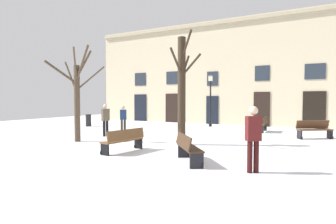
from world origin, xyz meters
TOP-DOWN VIEW (x-y plane):
  - ground_plane at (0.00, 0.00)m, footprint 35.37×35.37m
  - building_facade at (-0.00, 9.88)m, footprint 22.11×0.60m
  - tree_center at (2.10, -0.67)m, footprint 1.05×1.69m
  - tree_foreground at (-2.54, -2.16)m, footprint 2.23×2.15m
  - streetlamp at (0.33, 7.64)m, footprint 0.30×0.30m
  - litter_bin at (-7.43, 3.56)m, footprint 0.42×0.42m
  - bench_near_lamp at (4.28, 5.98)m, footprint 0.52×1.59m
  - bench_back_to_back_right at (3.79, -3.70)m, footprint 1.44×1.62m
  - bench_by_litter_bin at (7.04, 4.18)m, footprint 1.69×1.37m
  - bench_back_to_back_left at (0.94, -3.21)m, footprint 0.70×1.91m
  - person_by_shop_door at (5.81, -3.96)m, footprint 0.44×0.40m
  - person_strolling at (-2.65, -0.08)m, footprint 0.34×0.43m
  - person_crossing_plaza at (-2.94, 1.81)m, footprint 0.43×0.41m

SIDE VIEW (x-z plane):
  - ground_plane at x=0.00m, z-range 0.00..0.00m
  - litter_bin at x=-7.43m, z-range 0.00..0.86m
  - bench_back_to_back_left at x=0.94m, z-range 0.02..0.87m
  - bench_near_lamp at x=4.28m, z-range 0.01..0.90m
  - bench_back_to_back_right at x=3.79m, z-range 0.02..0.91m
  - bench_by_litter_bin at x=7.04m, z-range 0.01..0.92m
  - person_crossing_plaza at x=-2.94m, z-range 0.08..1.66m
  - person_strolling at x=-2.65m, z-range 0.10..1.81m
  - person_by_shop_door at x=5.81m, z-range 0.11..1.88m
  - tree_foreground at x=-2.54m, z-range -0.02..4.29m
  - streetlamp at x=0.33m, z-range 0.42..4.10m
  - tree_center at x=2.10m, z-range 0.00..4.80m
  - building_facade at x=0.00m, z-range 0.03..8.11m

